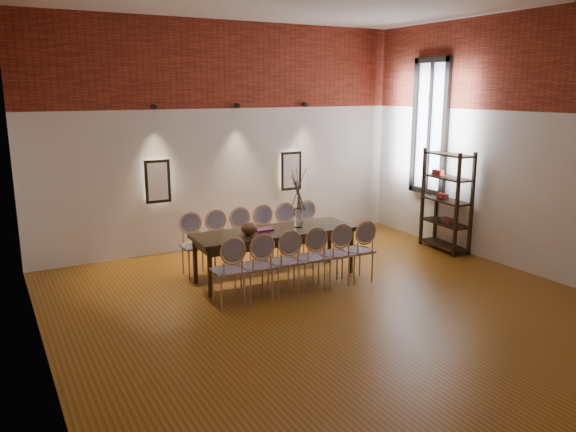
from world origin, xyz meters
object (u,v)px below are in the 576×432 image
chair_far_b (221,243)px  bowl (249,228)px  chair_near_b (256,266)px  chair_far_c (245,239)px  chair_near_f (357,250)px  chair_far_d (268,236)px  vase (298,218)px  book (264,230)px  chair_near_d (309,258)px  chair_far_f (312,231)px  chair_far_a (195,246)px  chair_near_e (334,254)px  dining_table (275,254)px  chair_near_c (283,262)px  shelving_rack (446,201)px  chair_far_e (291,233)px  chair_near_a (228,271)px

chair_far_b → bowl: (0.16, -0.74, 0.37)m
chair_near_b → chair_far_c: same height
chair_near_b → chair_near_f: (1.66, -0.04, 0.00)m
chair_far_c → chair_far_d: (0.42, -0.01, 0.00)m
vase → book: bearing=173.4°
chair_near_d → chair_far_f: same height
chair_far_a → chair_near_e: bearing=140.7°
vase → chair_far_d: bearing=104.1°
book → dining_table: bearing=-18.4°
chair_far_b → chair_near_b: bearing=90.0°
dining_table → vase: size_ratio=8.32×
chair_far_d → vase: vase is taller
chair_near_c → book: size_ratio=3.62×
book → shelving_rack: (3.56, -0.14, 0.14)m
vase → shelving_rack: 3.00m
chair_far_e → bowl: (-1.09, -0.71, 0.37)m
chair_near_f → shelving_rack: shelving_rack is taller
chair_near_c → vase: size_ratio=3.13×
chair_far_a → chair_far_f: 2.08m
chair_near_d → chair_near_e: size_ratio=1.00×
chair_near_f → bowl: (-1.47, 0.67, 0.37)m
dining_table → chair_far_a: chair_far_a is taller
chair_near_c → book: chair_near_c is taller
chair_near_b → chair_far_c: bearing=73.0°
chair_far_a → chair_far_d: same height
chair_far_f → book: size_ratio=3.62×
chair_near_a → bowl: size_ratio=3.92×
chair_far_c → book: 0.70m
chair_near_e → chair_near_f: 0.42m
chair_far_c → shelving_rack: bearing=169.2°
chair_far_b → chair_far_e: 1.25m
chair_far_d → dining_table: bearing=73.0°
chair_near_a → shelving_rack: bearing=8.7°
chair_near_a → chair_near_c: 0.83m
book → chair_near_b: bearing=-123.3°
chair_near_b → chair_far_d: size_ratio=1.00×
dining_table → chair_far_d: bearing=73.0°
chair_far_d → book: (-0.39, -0.62, 0.30)m
book → chair_near_e: bearing=-44.2°
chair_far_b → chair_far_f: 1.66m
chair_near_b → chair_far_e: (1.28, 1.33, 0.00)m
chair_near_c → book: (0.06, 0.73, 0.30)m
chair_near_f → book: chair_near_f is taller
dining_table → chair_far_f: 1.25m
chair_near_c → bowl: chair_near_c is taller
chair_near_d → chair_far_f: 1.60m
chair_far_d → shelving_rack: bearing=167.8°
chair_far_c → chair_near_a: bearing=58.6°
chair_near_c → chair_near_e: size_ratio=1.00×
chair_far_a → shelving_rack: bearing=171.2°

